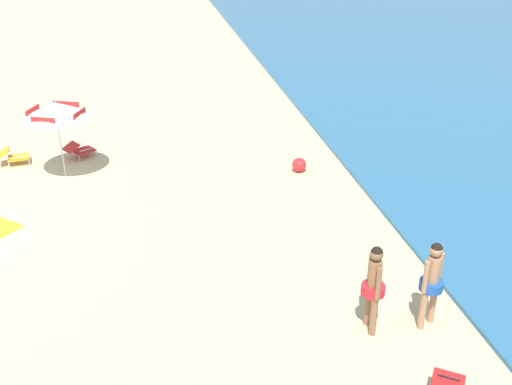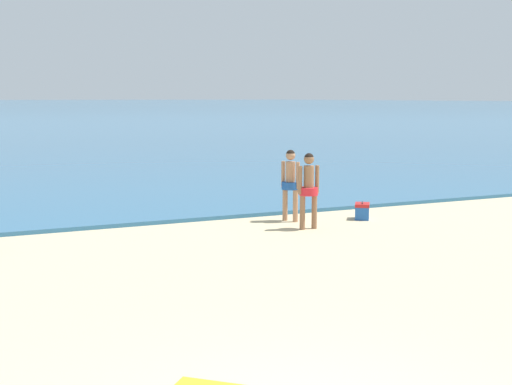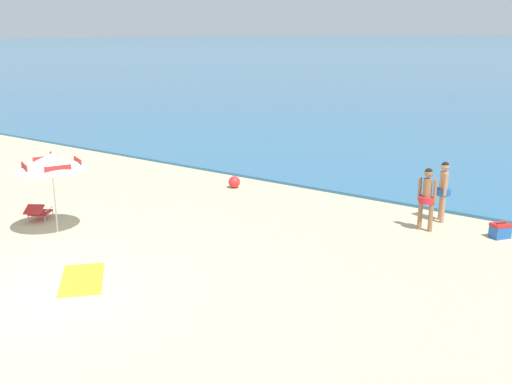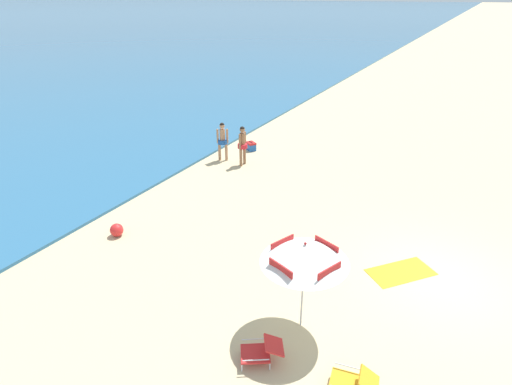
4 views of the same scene
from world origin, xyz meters
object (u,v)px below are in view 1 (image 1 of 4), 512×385
(lounge_chair_beside_umbrella, at_px, (79,149))
(beach_ball, at_px, (299,165))
(lounge_chair_under_umbrella, at_px, (13,156))
(beach_umbrella_striped_main, at_px, (55,110))
(person_standing_beside, at_px, (432,279))
(person_standing_near_shore, at_px, (374,283))

(lounge_chair_beside_umbrella, height_order, beach_ball, lounge_chair_beside_umbrella)
(lounge_chair_beside_umbrella, relative_size, beach_ball, 2.46)
(lounge_chair_under_umbrella, bearing_deg, beach_umbrella_striped_main, 52.76)
(lounge_chair_beside_umbrella, distance_m, person_standing_beside, 11.73)
(beach_umbrella_striped_main, bearing_deg, person_standing_near_shore, 36.98)
(lounge_chair_beside_umbrella, relative_size, person_standing_near_shore, 0.58)
(person_standing_near_shore, height_order, person_standing_beside, person_standing_near_shore)
(beach_umbrella_striped_main, relative_size, person_standing_near_shore, 1.28)
(beach_umbrella_striped_main, xyz_separation_m, beach_ball, (0.96, 6.63, -1.77))
(lounge_chair_under_umbrella, xyz_separation_m, person_standing_near_shore, (9.27, 7.65, 0.75))
(person_standing_beside, distance_m, beach_ball, 7.26)
(beach_ball, bearing_deg, lounge_chair_beside_umbrella, -110.04)
(lounge_chair_beside_umbrella, bearing_deg, lounge_chair_under_umbrella, -85.71)
(beach_umbrella_striped_main, bearing_deg, lounge_chair_under_umbrella, -127.24)
(beach_ball, bearing_deg, lounge_chair_under_umbrella, -104.74)
(person_standing_near_shore, distance_m, person_standing_beside, 1.08)
(beach_umbrella_striped_main, bearing_deg, lounge_chair_beside_umbrella, 166.21)
(person_standing_beside, relative_size, beach_ball, 4.25)
(beach_umbrella_striped_main, relative_size, beach_ball, 5.45)
(lounge_chair_under_umbrella, relative_size, lounge_chair_beside_umbrella, 0.94)
(lounge_chair_under_umbrella, relative_size, beach_ball, 2.32)
(lounge_chair_under_umbrella, height_order, beach_ball, lounge_chair_under_umbrella)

